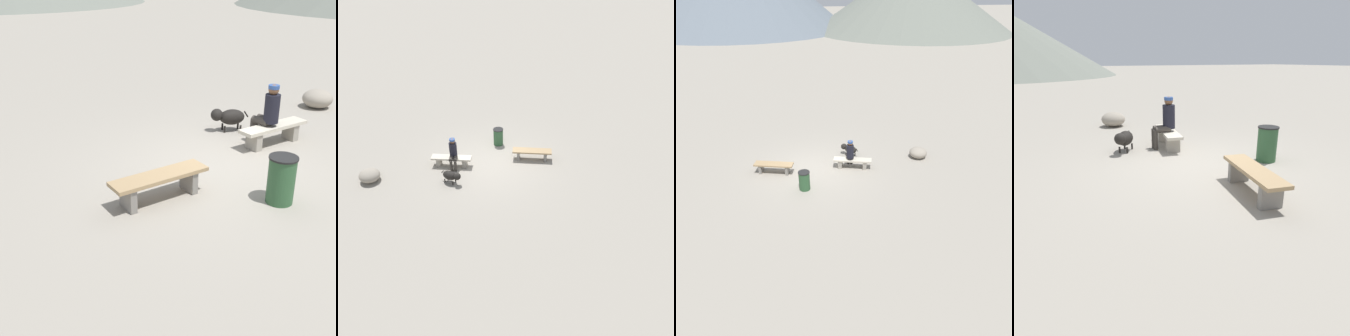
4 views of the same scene
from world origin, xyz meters
TOP-DOWN VIEW (x-y plane):
  - ground at (0.00, 0.00)m, footprint 210.00×210.00m
  - bench_left at (-1.73, 0.01)m, footprint 1.67×0.79m
  - bench_right at (1.59, -0.05)m, footprint 1.66×0.75m
  - seated_person at (1.50, 0.05)m, footprint 0.36×0.59m
  - dog at (1.63, 1.10)m, footprint 0.75×0.66m
  - trash_bin at (-0.52, -1.42)m, footprint 0.45×0.45m
  - boulder at (4.72, 0.46)m, footprint 1.04×1.04m

SIDE VIEW (x-z plane):
  - ground at x=0.00m, z-range -0.06..0.00m
  - boulder at x=4.72m, z-range 0.00..0.48m
  - bench_right at x=1.59m, z-range 0.08..0.50m
  - bench_left at x=-1.73m, z-range 0.10..0.54m
  - dog at x=1.63m, z-range 0.07..0.60m
  - trash_bin at x=-0.52m, z-range 0.00..0.77m
  - seated_person at x=1.50m, z-range 0.08..1.36m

